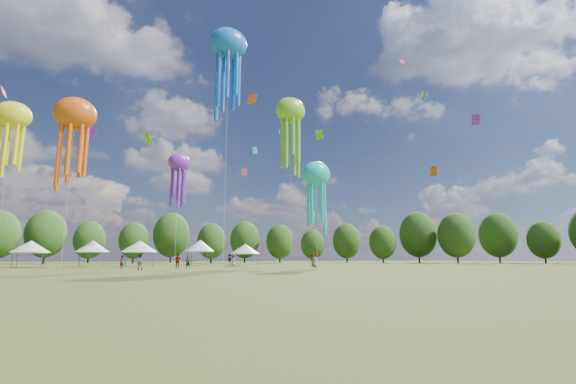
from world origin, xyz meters
name	(u,v)px	position (x,y,z in m)	size (l,w,h in m)	color
ground	(445,292)	(0.00, 0.00, 0.00)	(300.00, 300.00, 0.00)	#384416
spectator_near	(139,263)	(-8.01, 32.00, 0.77)	(0.75, 0.59, 1.55)	gray
spectators_far	(242,260)	(7.13, 45.34, 0.88)	(28.80, 21.87, 1.92)	gray
festival_tents	(148,247)	(-5.19, 54.77, 2.97)	(35.10, 11.22, 4.31)	#47474C
show_kites	(218,124)	(2.00, 41.75, 19.92)	(45.16, 19.30, 30.42)	#DC540D
small_kites	(189,51)	(-2.28, 42.84, 30.54)	(67.81, 50.78, 44.95)	#DC540D
treeline	(152,228)	(-3.87, 62.51, 6.54)	(201.57, 95.24, 13.43)	#38281C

